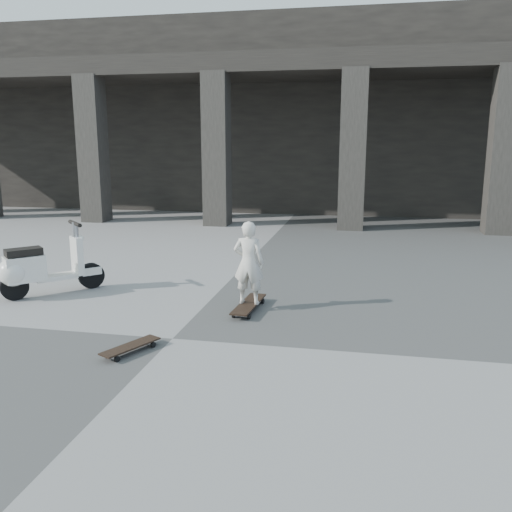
% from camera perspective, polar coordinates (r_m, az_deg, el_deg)
% --- Properties ---
extents(ground, '(90.00, 90.00, 0.00)m').
position_cam_1_polar(ground, '(6.45, -8.79, -8.60)').
color(ground, '#454543').
rests_on(ground, ground).
extents(colonnade, '(28.00, 8.82, 6.00)m').
position_cam_1_polar(colonnade, '(19.55, 5.28, 14.29)').
color(colonnade, black).
rests_on(colonnade, ground).
extents(longboard, '(0.30, 1.02, 0.10)m').
position_cam_1_polar(longboard, '(7.37, -0.77, -5.14)').
color(longboard, black).
rests_on(longboard, ground).
extents(skateboard_spare, '(0.47, 0.73, 0.09)m').
position_cam_1_polar(skateboard_spare, '(6.11, -13.06, -9.31)').
color(skateboard_spare, black).
rests_on(skateboard_spare, ground).
extents(child, '(0.41, 0.27, 1.12)m').
position_cam_1_polar(child, '(7.22, -0.78, -0.72)').
color(child, silver).
rests_on(child, longboard).
extents(scooter, '(1.15, 1.20, 1.07)m').
position_cam_1_polar(scooter, '(8.56, -22.29, -1.25)').
color(scooter, black).
rests_on(scooter, ground).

